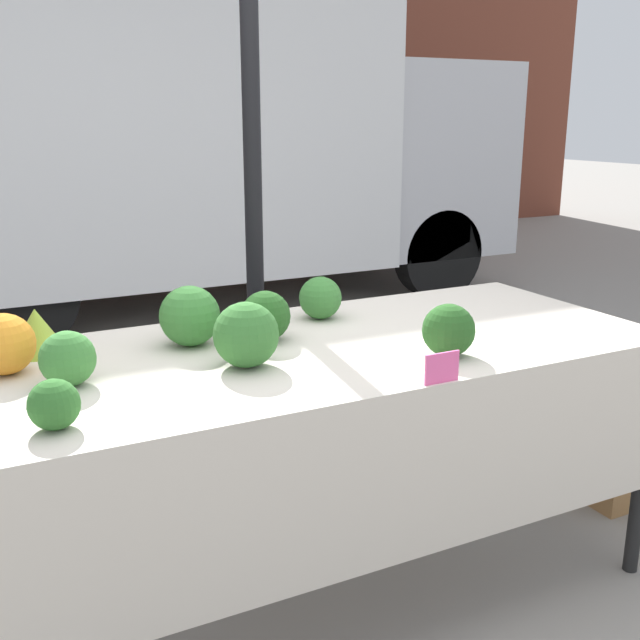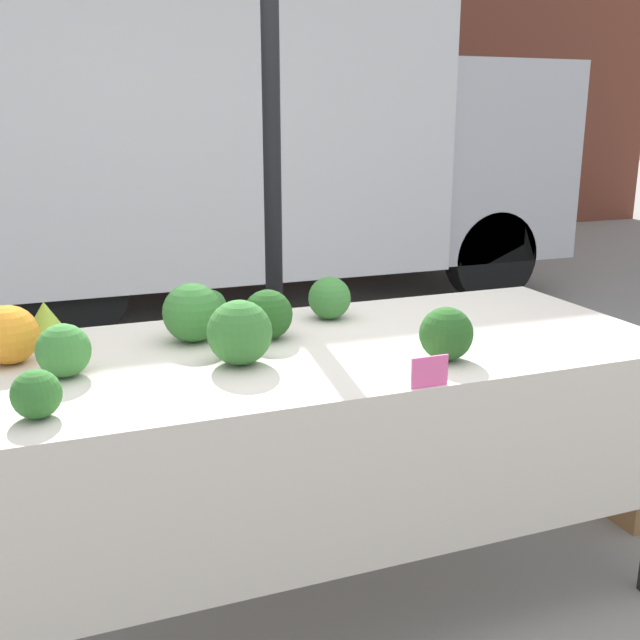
{
  "view_description": "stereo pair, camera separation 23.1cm",
  "coord_description": "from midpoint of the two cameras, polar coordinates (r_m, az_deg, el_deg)",
  "views": [
    {
      "loc": [
        -1.01,
        -1.99,
        1.56
      ],
      "look_at": [
        0.0,
        0.0,
        0.95
      ],
      "focal_mm": 42.0,
      "sensor_mm": 36.0,
      "label": 1
    },
    {
      "loc": [
        -0.8,
        -2.09,
        1.56
      ],
      "look_at": [
        0.0,
        0.0,
        0.95
      ],
      "focal_mm": 42.0,
      "sensor_mm": 36.0,
      "label": 2
    }
  ],
  "objects": [
    {
      "name": "ground_plane",
      "position": [
        2.73,
        2.58,
        -19.72
      ],
      "size": [
        40.0,
        40.0,
        0.0
      ],
      "primitive_type": "plane",
      "color": "gray"
    },
    {
      "name": "tent_pole",
      "position": [
        2.99,
        -1.36,
        6.96
      ],
      "size": [
        0.07,
        0.07,
        2.26
      ],
      "color": "black",
      "rests_on": "ground_plane"
    },
    {
      "name": "parked_truck",
      "position": [
        6.47,
        -4.77,
        13.96
      ],
      "size": [
        5.09,
        2.07,
        2.65
      ],
      "color": "white",
      "rests_on": "ground_plane"
    },
    {
      "name": "market_table",
      "position": [
        2.31,
        3.51,
        -4.75
      ],
      "size": [
        2.18,
        0.94,
        0.87
      ],
      "color": "beige",
      "rests_on": "ground_plane"
    },
    {
      "name": "orange_cauliflower",
      "position": [
        2.27,
        -20.02,
        -1.11
      ],
      "size": [
        0.17,
        0.17,
        0.17
      ],
      "color": "orange",
      "rests_on": "market_table"
    },
    {
      "name": "romanesco_head",
      "position": [
        2.43,
        -17.68,
        -0.27
      ],
      "size": [
        0.17,
        0.17,
        0.14
      ],
      "color": "#93B238",
      "rests_on": "market_table"
    },
    {
      "name": "broccoli_head_0",
      "position": [
        2.62,
        3.26,
        1.66
      ],
      "size": [
        0.15,
        0.15,
        0.15
      ],
      "color": "#387533",
      "rests_on": "market_table"
    },
    {
      "name": "broccoli_head_1",
      "position": [
        2.38,
        -1.23,
        0.38
      ],
      "size": [
        0.16,
        0.16,
        0.16
      ],
      "color": "#23511E",
      "rests_on": "market_table"
    },
    {
      "name": "broccoli_head_2",
      "position": [
        2.11,
        -16.05,
        -2.3
      ],
      "size": [
        0.15,
        0.15,
        0.15
      ],
      "color": "#387533",
      "rests_on": "market_table"
    },
    {
      "name": "broccoli_head_3",
      "position": [
        1.85,
        -17.5,
        -5.47
      ],
      "size": [
        0.12,
        0.12,
        0.12
      ],
      "color": "#2D6628",
      "rests_on": "market_table"
    },
    {
      "name": "broccoli_head_4",
      "position": [
        2.22,
        12.55,
        -1.08
      ],
      "size": [
        0.16,
        0.16,
        0.16
      ],
      "color": "#23511E",
      "rests_on": "market_table"
    },
    {
      "name": "broccoli_head_5",
      "position": [
        2.13,
        -3.07,
        -1.01
      ],
      "size": [
        0.19,
        0.19,
        0.19
      ],
      "color": "#336B2D",
      "rests_on": "market_table"
    },
    {
      "name": "broccoli_head_6",
      "position": [
        2.59,
        -5.87,
        1.04
      ],
      "size": [
        0.11,
        0.11,
        0.11
      ],
      "color": "#336B2D",
      "rests_on": "market_table"
    },
    {
      "name": "broccoli_head_7",
      "position": [
        2.36,
        -6.95,
        0.53
      ],
      "size": [
        0.19,
        0.19,
        0.19
      ],
      "color": "#387533",
      "rests_on": "market_table"
    },
    {
      "name": "price_sign",
      "position": [
        2.0,
        11.65,
        -3.93
      ],
      "size": [
        0.11,
        0.01,
        0.08
      ],
      "color": "#F45B9E",
      "rests_on": "market_table"
    }
  ]
}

